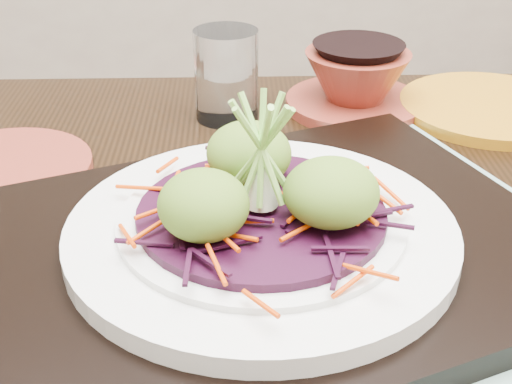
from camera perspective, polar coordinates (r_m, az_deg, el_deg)
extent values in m
cube|color=black|center=(0.57, 2.26, -7.07)|extent=(1.35, 1.01, 0.04)
cube|color=gray|center=(0.55, 0.41, -5.91)|extent=(0.59, 0.50, 0.00)
cube|color=black|center=(0.54, 0.42, -4.85)|extent=(0.51, 0.42, 0.02)
cylinder|color=white|center=(0.53, 0.42, -3.25)|extent=(0.29, 0.29, 0.02)
cylinder|color=white|center=(0.53, 0.43, -2.35)|extent=(0.21, 0.21, 0.01)
cylinder|color=black|center=(0.52, 0.43, -1.72)|extent=(0.18, 0.18, 0.01)
ellipsoid|color=#557D25|center=(0.48, -4.18, -1.10)|extent=(0.07, 0.07, 0.05)
ellipsoid|color=#557D25|center=(0.50, 6.05, -0.08)|extent=(0.07, 0.07, 0.05)
ellipsoid|color=#557D25|center=(0.55, -0.55, 3.07)|extent=(0.07, 0.07, 0.05)
cylinder|color=maroon|center=(0.72, -19.65, 1.69)|extent=(0.23, 0.23, 0.01)
cylinder|color=white|center=(0.78, -2.38, 9.32)|extent=(0.10, 0.10, 0.10)
cylinder|color=maroon|center=(0.83, 7.90, 7.06)|extent=(0.17, 0.17, 0.01)
cylinder|color=#AB6C13|center=(0.85, 18.23, 6.43)|extent=(0.24, 0.24, 0.01)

